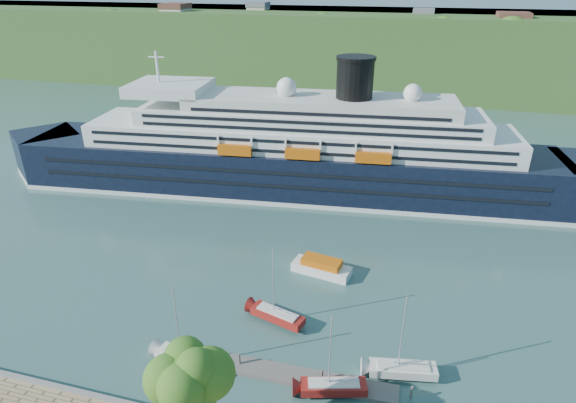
# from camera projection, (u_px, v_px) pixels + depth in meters

# --- Properties ---
(far_hillside) EXTENTS (400.00, 50.00, 24.00)m
(far_hillside) POSITION_uv_depth(u_px,v_px,m) (389.00, 50.00, 161.70)
(far_hillside) COLOR #355421
(far_hillside) RESTS_ON ground
(cruise_ship) EXTENTS (106.69, 26.54, 23.73)m
(cruise_ship) POSITION_uv_depth(u_px,v_px,m) (287.00, 126.00, 82.21)
(cruise_ship) COLOR black
(cruise_ship) RESTS_ON ground
(promenade_tree) EXTENTS (6.73, 6.73, 11.15)m
(promenade_tree) POSITION_uv_depth(u_px,v_px,m) (189.00, 397.00, 36.32)
(promenade_tree) COLOR #34631A
(promenade_tree) RESTS_ON promenade
(floating_pontoon) EXTENTS (18.72, 2.54, 0.42)m
(floating_pontoon) POSITION_uv_depth(u_px,v_px,m) (300.00, 377.00, 46.47)
(floating_pontoon) COLOR #67625C
(floating_pontoon) RESTS_ON ground
(sailboat_white_near) EXTENTS (7.34, 3.54, 9.14)m
(sailboat_white_near) POSITION_uv_depth(u_px,v_px,m) (182.00, 332.00, 45.84)
(sailboat_white_near) COLOR silver
(sailboat_white_near) RESTS_ON ground
(sailboat_red) EXTENTS (7.03, 3.68, 8.75)m
(sailboat_red) POSITION_uv_depth(u_px,v_px,m) (335.00, 358.00, 42.98)
(sailboat_red) COLOR maroon
(sailboat_red) RESTS_ON ground
(sailboat_white_far) EXTENTS (7.34, 3.23, 9.16)m
(sailboat_white_far) POSITION_uv_depth(u_px,v_px,m) (407.00, 340.00, 44.80)
(sailboat_white_far) COLOR silver
(sailboat_white_far) RESTS_ON ground
(tender_launch) EXTENTS (8.09, 3.99, 2.14)m
(tender_launch) POSITION_uv_depth(u_px,v_px,m) (322.00, 266.00, 62.43)
(tender_launch) COLOR #C4580B
(tender_launch) RESTS_ON ground
(sailboat_extra) EXTENTS (7.19, 3.77, 8.95)m
(sailboat_extra) POSITION_uv_depth(u_px,v_px,m) (277.00, 289.00, 52.12)
(sailboat_extra) COLOR maroon
(sailboat_extra) RESTS_ON ground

